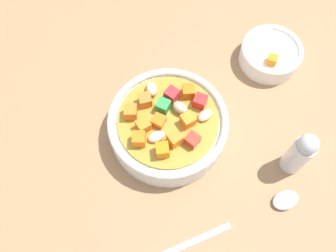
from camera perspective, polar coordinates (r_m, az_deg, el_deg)
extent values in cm
cube|color=#9E754F|center=(51.34, 0.00, -1.45)|extent=(140.00, 140.00, 2.00)
cylinder|color=white|center=(48.81, 0.00, -0.17)|extent=(15.68, 15.68, 3.52)
torus|color=white|center=(46.95, 0.00, 0.87)|extent=(15.73, 15.73, 0.99)
cylinder|color=#AB8B30|center=(47.03, 0.00, 0.82)|extent=(13.15, 13.15, 0.40)
cube|color=orange|center=(48.07, 3.20, 5.44)|extent=(1.88, 1.88, 1.48)
cube|color=orange|center=(46.20, -1.44, 0.80)|extent=(2.00, 2.00, 1.13)
ellipsoid|color=beige|center=(45.43, -1.83, -1.66)|extent=(2.61, 2.37, 0.93)
cube|color=orange|center=(47.42, -3.59, 4.07)|extent=(2.07, 2.07, 1.51)
cube|color=red|center=(47.40, 5.03, 3.88)|extent=(1.90, 1.90, 1.57)
cube|color=orange|center=(45.77, -3.86, 0.11)|extent=(2.21, 2.21, 1.59)
cube|color=red|center=(47.54, 0.89, 4.85)|extent=(2.12, 2.12, 1.78)
ellipsoid|color=beige|center=(46.83, 1.90, 2.83)|extent=(2.60, 2.30, 1.47)
cube|color=red|center=(45.07, 3.82, -2.16)|extent=(2.14, 2.14, 1.42)
cube|color=orange|center=(46.03, 3.17, 1.02)|extent=(2.20, 2.20, 1.68)
cube|color=orange|center=(46.83, -5.72, 2.65)|extent=(1.80, 1.80, 1.72)
cube|color=orange|center=(44.85, 1.08, -2.01)|extent=(2.22, 2.22, 1.76)
cube|color=orange|center=(44.31, -1.11, -3.72)|extent=(1.95, 1.95, 1.77)
ellipsoid|color=#CEB791|center=(46.91, 5.82, 1.71)|extent=(2.49, 2.59, 0.89)
cube|color=orange|center=(44.98, -4.55, -2.03)|extent=(1.75, 1.75, 1.73)
cube|color=green|center=(46.90, -0.75, 3.17)|extent=(1.95, 1.95, 1.57)
ellipsoid|color=beige|center=(48.32, -2.56, 5.82)|extent=(2.12, 2.56, 1.31)
cylinder|color=silver|center=(46.00, 0.95, -18.74)|extent=(13.19, 8.61, 0.88)
ellipsoid|color=silver|center=(49.19, 17.87, -10.94)|extent=(4.22, 3.84, 1.03)
cylinder|color=white|center=(57.25, 15.60, 10.57)|extent=(8.88, 8.88, 2.59)
torus|color=white|center=(56.10, 15.97, 11.43)|extent=(8.97, 8.97, 0.71)
cube|color=orange|center=(54.42, 15.94, 9.87)|extent=(1.43, 1.43, 1.27)
cylinder|color=silver|center=(48.45, 19.57, -4.40)|extent=(2.78, 2.78, 6.54)
sphere|color=silver|center=(45.03, 21.08, -2.66)|extent=(2.50, 2.50, 2.50)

